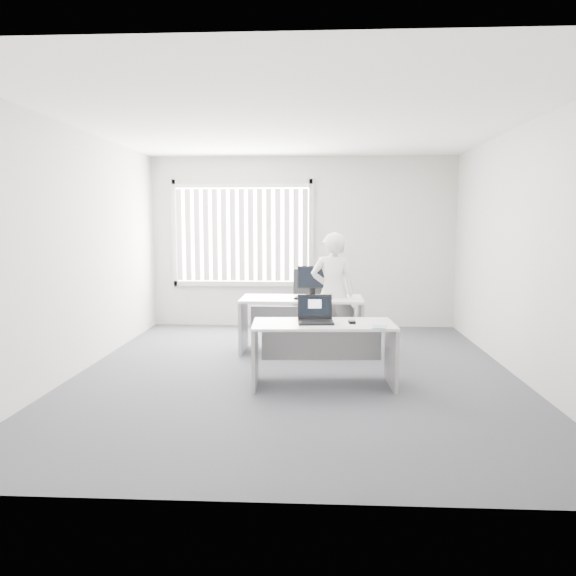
# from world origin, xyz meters

# --- Properties ---
(ground) EXTENTS (6.00, 6.00, 0.00)m
(ground) POSITION_xyz_m (0.00, 0.00, 0.00)
(ground) COLOR #4E4E56
(ground) RESTS_ON ground
(wall_back) EXTENTS (5.00, 0.02, 2.80)m
(wall_back) POSITION_xyz_m (0.00, 3.00, 1.40)
(wall_back) COLOR beige
(wall_back) RESTS_ON ground
(wall_front) EXTENTS (5.00, 0.02, 2.80)m
(wall_front) POSITION_xyz_m (0.00, -3.00, 1.40)
(wall_front) COLOR beige
(wall_front) RESTS_ON ground
(wall_left) EXTENTS (0.02, 6.00, 2.80)m
(wall_left) POSITION_xyz_m (-2.50, 0.00, 1.40)
(wall_left) COLOR beige
(wall_left) RESTS_ON ground
(wall_right) EXTENTS (0.02, 6.00, 2.80)m
(wall_right) POSITION_xyz_m (2.50, 0.00, 1.40)
(wall_right) COLOR beige
(wall_right) RESTS_ON ground
(ceiling) EXTENTS (5.00, 6.00, 0.02)m
(ceiling) POSITION_xyz_m (0.00, 0.00, 2.80)
(ceiling) COLOR white
(ceiling) RESTS_ON wall_back
(window) EXTENTS (2.32, 0.06, 1.76)m
(window) POSITION_xyz_m (-1.00, 2.96, 1.55)
(window) COLOR #B8B8B4
(window) RESTS_ON wall_back
(blinds) EXTENTS (2.20, 0.10, 1.50)m
(blinds) POSITION_xyz_m (-1.00, 2.90, 1.52)
(blinds) COLOR white
(blinds) RESTS_ON wall_back
(desk_near) EXTENTS (1.52, 0.77, 0.68)m
(desk_near) POSITION_xyz_m (0.31, -0.46, 0.49)
(desk_near) COLOR silver
(desk_near) RESTS_ON ground
(desk_far) EXTENTS (1.61, 0.76, 0.73)m
(desk_far) POSITION_xyz_m (0.04, 1.09, 0.53)
(desk_far) COLOR silver
(desk_far) RESTS_ON ground
(office_chair) EXTENTS (0.73, 0.73, 1.03)m
(office_chair) POSITION_xyz_m (0.05, 1.93, 0.32)
(office_chair) COLOR black
(office_chair) RESTS_ON ground
(person) EXTENTS (0.59, 0.39, 1.60)m
(person) POSITION_xyz_m (0.45, 1.15, 0.80)
(person) COLOR silver
(person) RESTS_ON ground
(laptop) EXTENTS (0.39, 0.35, 0.29)m
(laptop) POSITION_xyz_m (0.23, -0.49, 0.82)
(laptop) COLOR black
(laptop) RESTS_ON desk_near
(paper_sheet) EXTENTS (0.28, 0.21, 0.00)m
(paper_sheet) POSITION_xyz_m (0.63, -0.55, 0.68)
(paper_sheet) COLOR white
(paper_sheet) RESTS_ON desk_near
(mouse) EXTENTS (0.07, 0.12, 0.05)m
(mouse) POSITION_xyz_m (0.61, -0.48, 0.70)
(mouse) COLOR #B1B1B3
(mouse) RESTS_ON paper_sheet
(booklet) EXTENTS (0.17, 0.21, 0.01)m
(booklet) POSITION_xyz_m (0.88, -0.68, 0.68)
(booklet) COLOR white
(booklet) RESTS_ON desk_near
(keyboard) EXTENTS (0.50, 0.24, 0.02)m
(keyboard) POSITION_xyz_m (0.19, 0.94, 0.74)
(keyboard) COLOR black
(keyboard) RESTS_ON desk_far
(monitor) EXTENTS (0.42, 0.17, 0.41)m
(monitor) POSITION_xyz_m (0.18, 1.30, 0.94)
(monitor) COLOR black
(monitor) RESTS_ON desk_far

